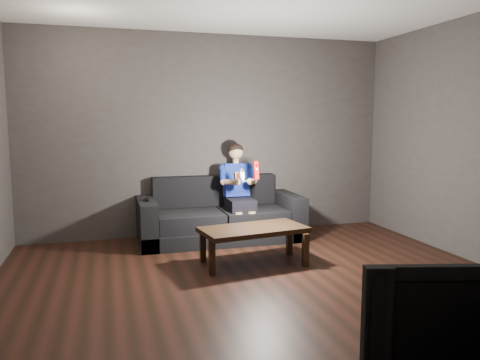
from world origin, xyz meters
name	(u,v)px	position (x,y,z in m)	size (l,w,h in m)	color
floor	(272,297)	(0.00, 0.00, 0.00)	(5.00, 5.00, 0.00)	black
back_wall	(210,135)	(0.00, 2.50, 1.35)	(5.00, 0.04, 2.70)	#3C3835
sofa	(220,219)	(0.04, 2.11, 0.26)	(2.10, 0.90, 0.81)	black
child	(238,185)	(0.27, 2.06, 0.72)	(0.49, 0.60, 1.20)	black
wii_remote_red	(256,170)	(0.37, 1.60, 0.95)	(0.06, 0.08, 0.22)	red
nunchuk_white	(242,175)	(0.19, 1.60, 0.90)	(0.08, 0.10, 0.16)	white
wii_remote_black	(147,199)	(-0.91, 2.03, 0.59)	(0.04, 0.17, 0.03)	black
coffee_table	(253,232)	(0.13, 0.96, 0.35)	(1.20, 0.73, 0.41)	black
tv	(476,326)	(0.05, -2.27, 0.73)	(0.99, 0.13, 0.57)	black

